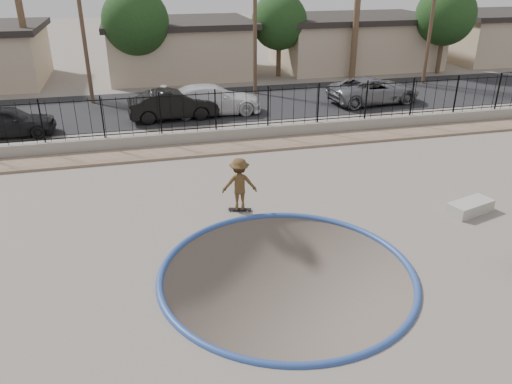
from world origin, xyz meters
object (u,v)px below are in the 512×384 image
Objects in this scene: car_c at (212,99)px; car_b at (173,105)px; car_a at (7,121)px; concrete_ledge at (470,207)px; skateboard at (240,209)px; car_d at (374,90)px; skater at (240,187)px.

car_b is at bearing 105.07° from car_c.
car_a is 0.93× the size of car_b.
car_b reaches higher than concrete_ledge.
concrete_ledge is at bearing -127.28° from car_a.
car_a reaches higher than concrete_ledge.
car_a is 0.80× the size of car_c.
car_d is (10.73, 12.00, 0.74)m from skateboard.
skateboard is at bearing 105.86° from skater.
car_b is (7.99, 1.04, 0.03)m from car_a.
concrete_ledge is 14.35m from car_d.
concrete_ledge is at bearing -154.33° from car_c.
concrete_ledge is (7.52, -1.97, -0.70)m from skater.
car_b is (-1.15, 11.44, 0.75)m from skateboard.
skateboard is at bearing 175.86° from car_c.
car_c reaches higher than car_b.
skateboard is 11.53m from car_b.
skater is at bearing -177.81° from car_b.
skateboard is 0.17× the size of car_b.
car_a reaches higher than skateboard.
car_c is (10.17, 1.60, 0.05)m from car_a.
car_c is at bearing -81.73° from car_a.
skateboard is 12.07m from car_c.
car_c is 9.70m from car_d.
skater reaches higher than car_c.
skateboard is 0.15× the size of car_d.
car_b is 2.25m from car_c.
skateboard is at bearing 132.43° from car_d.
car_c is 0.99× the size of car_d.
car_a is (-16.66, 12.37, 0.58)m from concrete_ledge.
car_d reaches higher than skateboard.
car_d is at bearing 77.05° from concrete_ledge.
skater is 0.33× the size of car_c.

